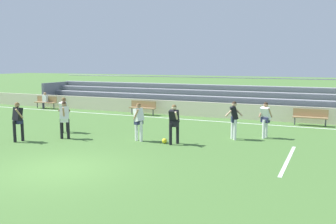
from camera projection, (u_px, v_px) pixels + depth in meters
name	position (u px, v px, depth m)	size (l,w,h in m)	color
ground_plane	(60.00, 169.00, 11.93)	(160.00, 160.00, 0.00)	#477033
field_line_sideline	(187.00, 119.00, 22.22)	(44.00, 0.12, 0.01)	white
field_line_penalty_mark	(288.00, 160.00, 13.06)	(0.12, 4.40, 0.01)	white
sideline_wall	(195.00, 109.00, 23.47)	(48.00, 0.16, 0.93)	beige
bleacher_stand	(186.00, 97.00, 26.11)	(23.22, 3.43, 2.33)	#B2B2B7
bench_centre_sideline	(143.00, 106.00, 24.14)	(1.80, 0.40, 0.90)	#99754C
bench_far_left	(46.00, 101.00, 27.41)	(1.80, 0.40, 0.90)	#99754C
bench_near_wall_gap	(310.00, 116.00, 20.01)	(1.80, 0.40, 0.90)	#99754C
spectator_seated	(45.00, 99.00, 27.28)	(0.36, 0.42, 1.21)	#2D2D38
player_dark_wide_left	(174.00, 121.00, 15.40)	(0.45, 0.66, 1.67)	black
player_white_challenging	(139.00, 119.00, 16.03)	(0.46, 0.58, 1.67)	white
player_white_wide_right	(265.00, 117.00, 16.66)	(0.59, 0.50, 1.64)	white
player_dark_deep_cover	(234.00, 117.00, 16.39)	(0.72, 0.49, 1.70)	white
player_dark_overlapping	(18.00, 118.00, 15.91)	(0.50, 0.55, 1.71)	black
player_white_pressing_high	(64.00, 117.00, 16.54)	(0.50, 0.64, 1.68)	black
player_white_trailing_run	(64.00, 112.00, 18.01)	(0.58, 0.47, 1.72)	black
soccer_ball	(164.00, 141.00, 15.67)	(0.22, 0.22, 0.22)	yellow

